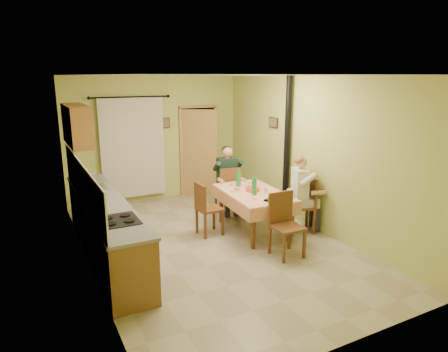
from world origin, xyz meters
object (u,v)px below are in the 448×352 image
dining_table (253,212)px  chair_near (286,238)px  chair_left (209,219)px  man_far (228,173)px  chair_right (301,216)px  chair_far (228,200)px  man_right (302,185)px  stove_flue (286,167)px

dining_table → chair_near: chair_near is taller
chair_left → man_far: bearing=133.6°
chair_near → chair_right: size_ratio=0.99×
dining_table → chair_left: (-0.78, 0.25, -0.09)m
chair_far → man_right: bearing=-52.8°
dining_table → chair_near: bearing=-89.2°
man_far → dining_table: bearing=-82.5°
man_right → man_far: bearing=47.0°
chair_left → man_far: size_ratio=0.69×
dining_table → chair_left: 0.82m
man_far → man_right: same height
chair_near → stove_flue: (1.06, 1.51, 0.73)m
chair_left → man_right: (1.56, -0.62, 0.59)m
chair_left → stove_flue: 1.93m
man_far → stove_flue: (0.96, -0.66, 0.15)m
chair_left → man_right: 1.78m
chair_far → stove_flue: bearing=-24.4°
stove_flue → chair_right: bearing=-104.5°
chair_far → chair_near: (-0.10, -2.16, -0.00)m
chair_near → stove_flue: size_ratio=0.36×
man_right → stove_flue: stove_flue is taller
man_right → chair_right: bearing=-90.0°
dining_table → chair_far: size_ratio=1.66×
chair_near → man_right: 1.26m
chair_near → chair_right: (0.86, 0.73, 0.00)m
chair_left → chair_far: bearing=133.1°
chair_right → chair_left: 1.70m
chair_near → man_right: man_right is taller
chair_near → chair_right: chair_right is taller
chair_far → man_far: size_ratio=0.73×
chair_near → stove_flue: bearing=-125.0°
dining_table → man_far: 1.18m
chair_far → chair_near: 2.16m
chair_right → man_far: 1.74m
man_right → chair_left: bearing=87.9°
man_right → dining_table: bearing=84.5°
chair_far → man_right: size_ratio=0.73×
dining_table → stove_flue: (1.00, 0.41, 0.64)m
chair_far → chair_near: bearing=-83.0°
chair_far → chair_left: (-0.81, -0.80, -0.00)m
dining_table → man_right: (0.78, -0.37, 0.50)m
dining_table → chair_near: (-0.06, -1.10, -0.09)m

